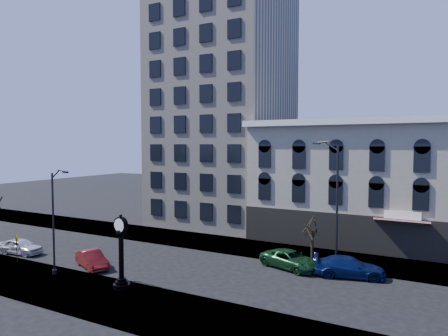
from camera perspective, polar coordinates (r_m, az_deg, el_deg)
The scene contains 14 objects.
ground at distance 34.18m, azimuth -6.31°, elevation -13.78°, with size 160.00×160.00×0.00m, color black.
sidewalk_far at distance 40.76m, azimuth 0.17°, elevation -10.83°, with size 160.00×6.00×0.12m, color gray.
sidewalk_near at distance 28.29m, azimuth -15.96°, elevation -17.48°, with size 160.00×6.00×0.12m, color gray.
cream_tower at distance 52.80m, azimuth -0.16°, elevation 13.47°, with size 15.90×15.40×42.50m.
victorian_row at distance 43.48m, azimuth 19.39°, elevation -2.19°, with size 22.60×11.19×12.50m.
street_clock at distance 29.00m, azimuth -14.47°, elevation -11.94°, with size 1.17×1.17×5.18m.
street_lamp_near at distance 32.42m, azimuth -22.79°, elevation -3.46°, with size 2.12×0.62×8.26m.
street_lamp_far at distance 34.06m, azimuth 14.75°, elevation -0.21°, with size 2.68×0.84×10.44m.
bare_tree_far at distance 35.27m, azimuth 12.53°, elevation -7.71°, with size 2.49×2.49×4.27m.
warning_sign at distance 38.22m, azimuth -27.51°, elevation -9.47°, with size 0.77×0.31×2.47m.
car_near_a at distance 41.75m, azimuth -27.00°, elevation -9.94°, with size 1.69×4.20×1.43m, color silver.
car_near_b at distance 35.14m, azimuth -18.34°, elevation -12.28°, with size 1.45×4.17×1.37m, color maroon.
car_far_a at distance 33.71m, azimuth 9.47°, elevation -12.78°, with size 2.36×5.12×1.42m, color #143F1E.
car_far_b at distance 32.65m, azimuth 17.45°, elevation -13.33°, with size 2.15×5.29×1.53m, color #0C194C.
Camera 1 is at (18.52, -26.90, 10.08)m, focal length 32.00 mm.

